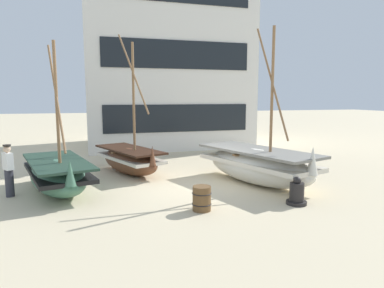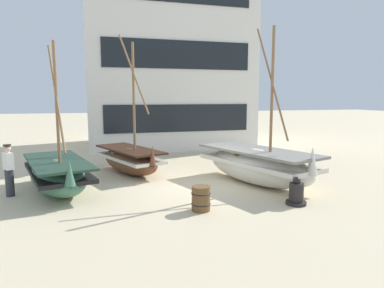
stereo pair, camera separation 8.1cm
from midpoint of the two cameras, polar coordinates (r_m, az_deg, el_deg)
name	(u,v)px [view 2 (the right image)]	position (r m, az deg, el deg)	size (l,w,h in m)	color
ground_plane	(200,186)	(12.36, 1.49, -7.05)	(120.00, 120.00, 0.00)	beige
fishing_boat_near_left	(130,159)	(14.50, -10.12, -2.51)	(2.66, 4.09, 5.73)	brown
fishing_boat_centre_large	(258,165)	(12.84, 11.03, -3.40)	(3.23, 5.20, 5.57)	silver
fishing_boat_far_right	(58,174)	(12.40, -21.23, -4.67)	(2.69, 4.53, 4.90)	#427056
fisherman_by_hull	(9,171)	(12.43, -27.99, -3.96)	(0.38, 0.42, 1.68)	#33333D
capstan_winch	(296,194)	(10.74, 17.15, -7.92)	(0.61, 0.61, 0.84)	black
wooden_barrel	(201,198)	(9.75, 1.74, -9.03)	(0.56, 0.56, 0.70)	brown
harbor_building_main	(166,61)	(23.20, -4.24, 13.60)	(10.46, 7.15, 10.99)	white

